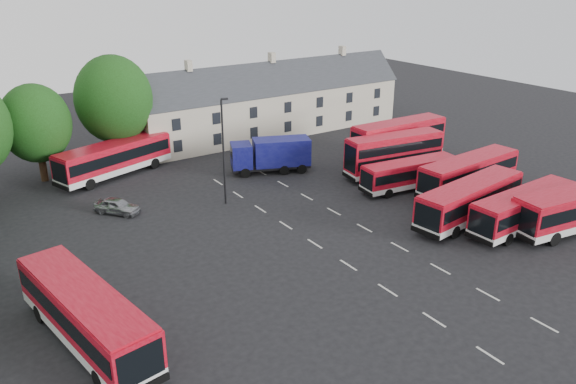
% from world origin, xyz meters
% --- Properties ---
extents(ground, '(140.00, 140.00, 0.00)m').
position_xyz_m(ground, '(0.00, 0.00, 0.00)').
color(ground, black).
rests_on(ground, ground).
extents(lane_markings, '(5.15, 33.80, 0.01)m').
position_xyz_m(lane_markings, '(2.50, 2.00, 0.01)').
color(lane_markings, beige).
rests_on(lane_markings, ground).
extents(terrace_houses, '(35.70, 7.13, 10.06)m').
position_xyz_m(terrace_houses, '(14.00, 30.00, 3.86)').
color(terrace_houses, beige).
rests_on(terrace_houses, ground).
extents(bus_row_b, '(11.18, 2.92, 3.14)m').
position_xyz_m(bus_row_b, '(15.49, -5.11, 1.89)').
color(bus_row_b, silver).
rests_on(bus_row_b, ground).
extents(bus_row_c, '(11.94, 4.05, 3.31)m').
position_xyz_m(bus_row_c, '(13.14, -1.65, 1.99)').
color(bus_row_c, silver).
rests_on(bus_row_c, ground).
extents(bus_row_d, '(11.80, 3.38, 3.30)m').
position_xyz_m(bus_row_d, '(18.38, 2.78, 1.98)').
color(bus_row_d, silver).
rests_on(bus_row_d, ground).
extents(bus_row_e, '(10.06, 3.49, 2.78)m').
position_xyz_m(bus_row_e, '(14.29, 6.25, 1.67)').
color(bus_row_e, silver).
rests_on(bus_row_e, ground).
extents(bus_dd_south, '(10.54, 3.81, 4.23)m').
position_xyz_m(bus_dd_south, '(15.69, 9.93, 2.41)').
color(bus_dd_south, silver).
rests_on(bus_dd_south, ground).
extents(bus_dd_north, '(11.23, 2.91, 4.58)m').
position_xyz_m(bus_dd_north, '(18.82, 12.55, 2.61)').
color(bus_dd_north, silver).
rests_on(bus_dd_north, ground).
extents(bus_west, '(4.64, 12.49, 3.45)m').
position_xyz_m(bus_west, '(-17.72, -0.71, 2.07)').
color(bus_west, silver).
rests_on(bus_west, ground).
extents(bus_north, '(12.41, 6.44, 3.44)m').
position_xyz_m(bus_north, '(-7.69, 25.37, 2.07)').
color(bus_north, silver).
rests_on(bus_north, ground).
extents(box_truck, '(8.33, 5.31, 3.49)m').
position_xyz_m(box_truck, '(6.00, 17.56, 1.96)').
color(box_truck, black).
rests_on(box_truck, ground).
extents(silver_car, '(3.77, 4.12, 1.36)m').
position_xyz_m(silver_car, '(-10.62, 16.07, 0.68)').
color(silver_car, '#95979C').
rests_on(silver_car, ground).
extents(lamppost, '(0.66, 0.34, 9.50)m').
position_xyz_m(lamppost, '(-1.87, 12.83, 5.07)').
color(lamppost, black).
rests_on(lamppost, ground).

